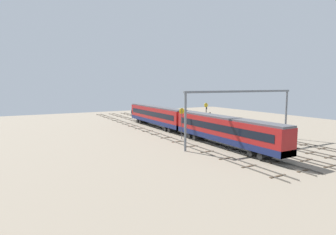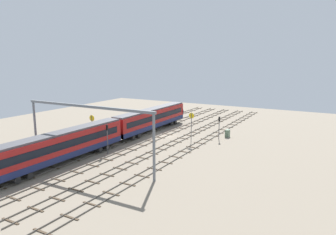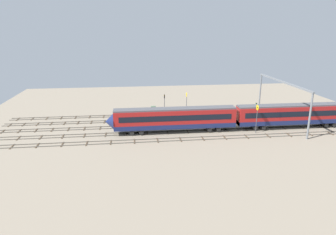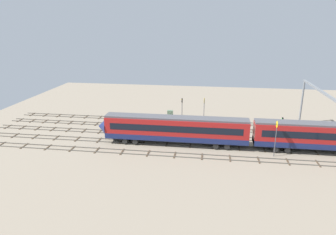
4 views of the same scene
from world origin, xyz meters
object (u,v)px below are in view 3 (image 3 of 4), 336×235
at_px(train, 233,117).
at_px(overhead_gantry, 282,91).
at_px(relay_cabinet, 153,109).
at_px(speed_sign_mid_trackside, 257,114).
at_px(signal_light_trackside_departure, 256,111).
at_px(speed_sign_near_foreground, 187,100).
at_px(signal_light_trackside_approach, 164,101).

xyz_separation_m(train, overhead_gantry, (-12.18, -4.24, 4.37)).
bearing_deg(relay_cabinet, train, 133.25).
relative_size(speed_sign_mid_trackside, signal_light_trackside_departure, 1.18).
bearing_deg(speed_sign_near_foreground, relay_cabinet, -31.09).
bearing_deg(overhead_gantry, speed_sign_near_foreground, -19.99).
relative_size(signal_light_trackside_departure, relay_cabinet, 3.36).
bearing_deg(signal_light_trackside_approach, speed_sign_near_foreground, 142.41).
height_order(speed_sign_mid_trackside, relay_cabinet, speed_sign_mid_trackside).
xyz_separation_m(train, relay_cabinet, (14.96, -15.90, -1.93)).
height_order(signal_light_trackside_departure, relay_cabinet, signal_light_trackside_departure).
height_order(speed_sign_near_foreground, speed_sign_mid_trackside, speed_sign_mid_trackside).
distance_m(speed_sign_mid_trackside, signal_light_trackside_approach, 23.94).
xyz_separation_m(train, speed_sign_near_foreground, (7.47, -11.39, 1.10)).
height_order(overhead_gantry, signal_light_trackside_approach, overhead_gantry).
relative_size(overhead_gantry, relay_cabinet, 15.77).
bearing_deg(relay_cabinet, speed_sign_near_foreground, 148.91).
height_order(train, overhead_gantry, overhead_gantry).
height_order(train, speed_sign_mid_trackside, speed_sign_mid_trackside).
bearing_deg(signal_light_trackside_departure, speed_sign_near_foreground, -33.95).
bearing_deg(speed_sign_near_foreground, speed_sign_mid_trackside, 129.37).
relative_size(overhead_gantry, signal_light_trackside_departure, 4.69).
xyz_separation_m(train, signal_light_trackside_approach, (12.27, -15.08, 0.28)).
bearing_deg(speed_sign_mid_trackside, signal_light_trackside_approach, -47.36).
distance_m(speed_sign_near_foreground, speed_sign_mid_trackside, 17.98).
height_order(train, signal_light_trackside_departure, train).
bearing_deg(overhead_gantry, train, 19.18).
height_order(speed_sign_near_foreground, relay_cabinet, speed_sign_near_foreground).
distance_m(overhead_gantry, speed_sign_mid_trackside, 11.12).
height_order(overhead_gantry, speed_sign_mid_trackside, overhead_gantry).
distance_m(train, overhead_gantry, 13.62).
xyz_separation_m(speed_sign_near_foreground, speed_sign_mid_trackside, (-11.40, 13.90, 0.09)).
distance_m(overhead_gantry, speed_sign_near_foreground, 21.16).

